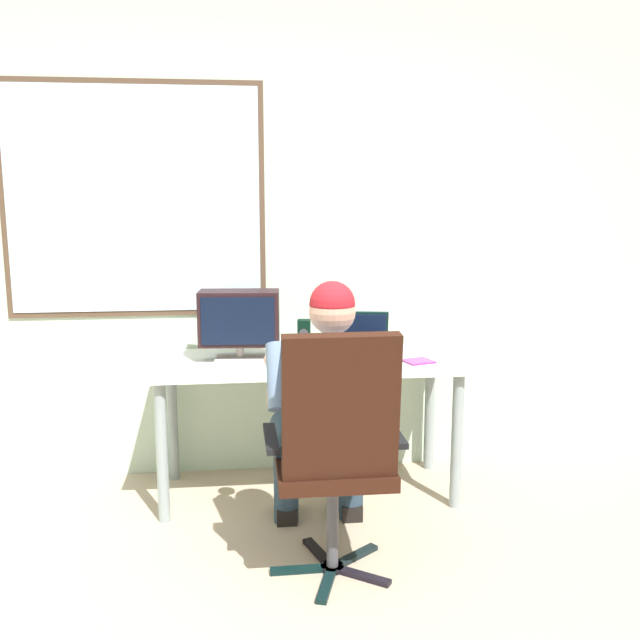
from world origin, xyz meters
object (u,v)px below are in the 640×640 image
object	(u,v)px
desk_speaker	(304,337)
cd_case	(418,361)
laptop	(357,345)
wine_glass	(302,351)
desk	(308,379)
office_chair	(337,442)
person_seated	(327,411)
crt_monitor	(239,320)

from	to	relation	value
desk_speaker	cd_case	size ratio (longest dim) A/B	1.09
laptop	wine_glass	distance (m)	0.38
laptop	desk_speaker	world-z (taller)	laptop
desk	office_chair	world-z (taller)	office_chair
laptop	cd_case	world-z (taller)	laptop
desk	desk_speaker	xyz separation A→B (m)	(-0.01, 0.12, 0.20)
person_seated	crt_monitor	xyz separation A→B (m)	(-0.38, 0.66, 0.29)
crt_monitor	wine_glass	world-z (taller)	crt_monitor
office_chair	cd_case	bearing A→B (deg)	56.25
desk	person_seated	distance (m)	0.64
office_chair	crt_monitor	bearing A→B (deg)	112.12
office_chair	cd_case	world-z (taller)	office_chair
office_chair	person_seated	world-z (taller)	person_seated
desk	office_chair	bearing A→B (deg)	-88.04
desk	wine_glass	xyz separation A→B (m)	(-0.04, -0.16, 0.19)
laptop	desk_speaker	xyz separation A→B (m)	(-0.28, 0.06, 0.03)
desk	wine_glass	distance (m)	0.25
office_chair	desk_speaker	xyz separation A→B (m)	(-0.04, 1.02, 0.22)
laptop	wine_glass	size ratio (longest dim) A/B	3.08
office_chair	desk_speaker	distance (m)	1.05
desk	laptop	world-z (taller)	laptop
laptop	person_seated	bearing A→B (deg)	-109.31
desk	laptop	bearing A→B (deg)	12.34
person_seated	crt_monitor	bearing A→B (deg)	119.53
crt_monitor	cd_case	world-z (taller)	crt_monitor
wine_glass	person_seated	bearing A→B (deg)	-81.57
desk	desk_speaker	size ratio (longest dim) A/B	8.42
office_chair	crt_monitor	distance (m)	1.06
laptop	desk_speaker	bearing A→B (deg)	168.19
person_seated	desk_speaker	world-z (taller)	person_seated
person_seated	cd_case	xyz separation A→B (m)	(0.53, 0.52, 0.08)
person_seated	cd_case	size ratio (longest dim) A/B	7.12
person_seated	laptop	size ratio (longest dim) A/B	3.28
office_chair	crt_monitor	xyz separation A→B (m)	(-0.38, 0.94, 0.33)
desk	cd_case	world-z (taller)	cd_case
desk	person_seated	size ratio (longest dim) A/B	1.29
desk	office_chair	distance (m)	0.91
office_chair	laptop	distance (m)	1.01
cd_case	laptop	bearing A→B (deg)	148.35
desk	person_seated	world-z (taller)	person_seated
person_seated	cd_case	bearing A→B (deg)	44.27
wine_glass	office_chair	bearing A→B (deg)	-84.30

